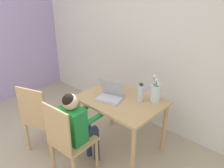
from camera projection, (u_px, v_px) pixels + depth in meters
wall_back at (146, 41)px, 3.04m from camera, size 6.40×0.05×2.50m
dining_table at (121, 106)px, 2.64m from camera, size 0.98×0.73×0.71m
chair_occupied at (68, 141)px, 2.27m from camera, size 0.43×0.43×0.91m
chair_spare at (41, 118)px, 2.66m from camera, size 0.51×0.51×0.91m
person_seated at (77, 124)px, 2.31m from camera, size 0.32×0.44×0.99m
laptop at (110, 94)px, 2.60m from camera, size 0.36×0.30×0.23m
flower_vase at (155, 92)px, 2.50m from camera, size 0.12×0.12×0.33m
water_bottle at (141, 93)px, 2.51m from camera, size 0.07×0.07×0.22m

